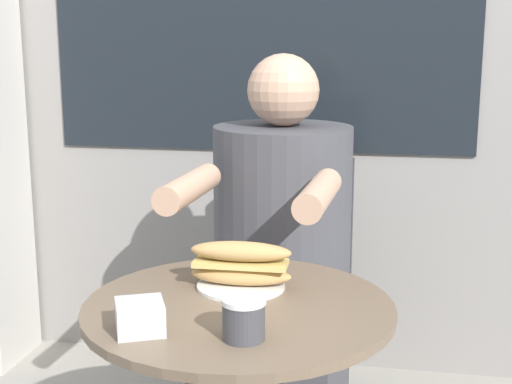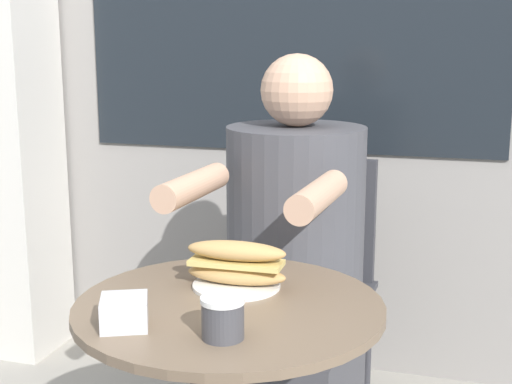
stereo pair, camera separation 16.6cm
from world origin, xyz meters
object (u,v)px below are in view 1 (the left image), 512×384
Objects in this scene: sandwich_on_plate at (241,267)px; drink_cup at (244,318)px; diner_chair at (297,262)px; seated_diner at (279,298)px.

sandwich_on_plate is 2.75× the size of drink_cup.
seated_diner is at bearing 92.07° from diner_chair.
seated_diner is at bearing 87.26° from sandwich_on_plate.
diner_chair is 3.76× the size of sandwich_on_plate.
drink_cup is at bearing 96.64° from seated_diner.
seated_diner is 0.50m from sandwich_on_plate.
sandwich_on_plate reaches higher than drink_cup.
sandwich_on_plate is at bearing 90.57° from seated_diner.
diner_chair is 1.09m from drink_cup.
drink_cup is (0.06, -0.28, -0.01)m from sandwich_on_plate.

